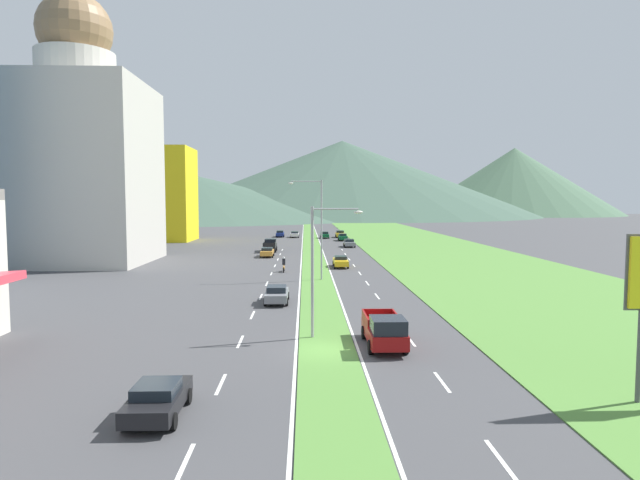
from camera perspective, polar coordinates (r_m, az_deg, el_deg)
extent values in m
plane|color=#424244|center=(30.39, 0.79, -11.80)|extent=(600.00, 600.00, 0.00)
cube|color=#518438|center=(89.58, -0.83, -1.12)|extent=(3.20, 240.00, 0.06)
cube|color=#518438|center=(92.19, 12.08, -1.06)|extent=(24.00, 240.00, 0.06)
cube|color=silver|center=(18.98, -14.26, -22.13)|extent=(0.16, 2.80, 0.01)
cube|color=silver|center=(25.71, -10.54, -14.88)|extent=(0.16, 2.80, 0.01)
cube|color=silver|center=(32.73, -8.50, -10.66)|extent=(0.16, 2.80, 0.01)
cube|color=silver|center=(39.88, -7.22, -7.94)|extent=(0.16, 2.80, 0.01)
cube|color=silver|center=(47.12, -6.34, -6.04)|extent=(0.16, 2.80, 0.01)
cube|color=silver|center=(54.40, -5.70, -4.66)|extent=(0.16, 2.80, 0.01)
cube|color=silver|center=(61.71, -5.21, -3.59)|extent=(0.16, 2.80, 0.01)
cube|color=silver|center=(69.04, -4.83, -2.76)|extent=(0.16, 2.80, 0.01)
cube|color=silver|center=(76.39, -4.52, -2.08)|extent=(0.16, 2.80, 0.01)
cube|color=silver|center=(83.74, -4.27, -1.52)|extent=(0.16, 2.80, 0.01)
cube|color=silver|center=(91.11, -4.05, -1.06)|extent=(0.16, 2.80, 0.01)
cube|color=silver|center=(19.64, 18.69, -21.29)|extent=(0.16, 2.80, 0.01)
cube|color=silver|center=(26.19, 12.88, -14.55)|extent=(0.16, 2.80, 0.01)
cube|color=silver|center=(33.11, 9.62, -10.50)|extent=(0.16, 2.80, 0.01)
cube|color=silver|center=(40.20, 7.55, -7.85)|extent=(0.16, 2.80, 0.01)
cube|color=silver|center=(47.39, 6.12, -5.98)|extent=(0.16, 2.80, 0.01)
cube|color=silver|center=(54.63, 5.07, -4.61)|extent=(0.16, 2.80, 0.01)
cube|color=silver|center=(61.92, 4.27, -3.56)|extent=(0.16, 2.80, 0.01)
cube|color=silver|center=(69.22, 3.64, -2.73)|extent=(0.16, 2.80, 0.01)
cube|color=silver|center=(76.55, 3.13, -2.06)|extent=(0.16, 2.80, 0.01)
cube|color=silver|center=(83.89, 2.71, -1.51)|extent=(0.16, 2.80, 0.01)
cube|color=silver|center=(91.25, 2.36, -1.04)|extent=(0.16, 2.80, 0.01)
cube|color=silver|center=(89.57, -1.95, -1.14)|extent=(0.16, 240.00, 0.01)
cube|color=silver|center=(89.62, 0.29, -1.13)|extent=(0.16, 240.00, 0.01)
cube|color=#B7B2A8|center=(78.98, -24.29, 6.48)|extent=(18.06, 18.06, 23.99)
cylinder|color=beige|center=(80.82, -24.60, 16.38)|extent=(10.09, 10.09, 3.85)
sphere|color=olive|center=(81.99, -24.71, 19.66)|extent=(9.61, 9.61, 9.61)
cube|color=yellow|center=(116.26, -16.46, 4.69)|extent=(12.37, 12.37, 19.32)
cone|color=#3D5647|center=(264.76, -14.07, 4.60)|extent=(184.43, 184.43, 21.28)
cone|color=#3D5647|center=(304.49, 2.38, 6.60)|extent=(213.79, 213.79, 41.96)
cone|color=#47664C|center=(339.23, 19.98, 5.90)|extent=(120.31, 120.31, 39.48)
cylinder|color=#99999E|center=(32.41, -0.82, -3.53)|extent=(0.18, 0.18, 8.04)
cylinder|color=#99999E|center=(32.29, 1.66, 3.33)|extent=(2.81, 0.34, 0.10)
ellipsoid|color=silver|center=(32.53, 4.11, 2.98)|extent=(0.56, 0.28, 0.20)
cylinder|color=#99999E|center=(56.02, 0.16, 1.03)|extent=(0.18, 0.18, 10.53)
cylinder|color=#99999E|center=(55.82, -1.48, 6.27)|extent=(3.20, 0.34, 0.10)
ellipsoid|color=silver|center=(55.71, -3.13, 6.06)|extent=(0.56, 0.28, 0.20)
cylinder|color=#4C4C51|center=(26.07, 30.90, -10.56)|extent=(0.20, 0.20, 4.01)
cube|color=#0C5128|center=(111.74, 2.44, 0.28)|extent=(1.75, 4.31, 0.73)
cube|color=black|center=(111.87, 2.43, 0.58)|extent=(1.50, 1.90, 0.42)
cylinder|color=black|center=(110.50, 2.92, 0.04)|extent=(0.22, 0.64, 0.64)
cylinder|color=black|center=(110.38, 2.05, 0.04)|extent=(0.22, 0.64, 0.64)
cylinder|color=black|center=(113.16, 2.81, 0.14)|extent=(0.22, 0.64, 0.64)
cylinder|color=black|center=(113.04, 1.96, 0.14)|extent=(0.22, 0.64, 0.64)
cube|color=slate|center=(44.27, -4.63, -5.87)|extent=(1.79, 4.53, 0.63)
cube|color=black|center=(43.99, -4.64, -5.21)|extent=(1.54, 1.99, 0.47)
cylinder|color=black|center=(45.75, -5.61, -5.95)|extent=(0.22, 0.64, 0.64)
cylinder|color=black|center=(45.67, -3.45, -5.96)|extent=(0.22, 0.64, 0.64)
cylinder|color=black|center=(43.00, -5.87, -6.61)|extent=(0.22, 0.64, 0.64)
cylinder|color=black|center=(42.91, -3.57, -6.62)|extent=(0.22, 0.64, 0.64)
cube|color=yellow|center=(67.35, 2.21, -2.37)|extent=(1.71, 4.68, 0.67)
cube|color=black|center=(67.48, 2.20, -1.89)|extent=(1.47, 2.06, 0.42)
cylinder|color=black|center=(66.02, 3.01, -2.80)|extent=(0.22, 0.64, 0.64)
cylinder|color=black|center=(65.90, 1.58, -2.80)|extent=(0.22, 0.64, 0.64)
cylinder|color=black|center=(68.89, 2.81, -2.50)|extent=(0.22, 0.64, 0.64)
cylinder|color=black|center=(68.78, 1.45, -2.51)|extent=(0.22, 0.64, 0.64)
cube|color=slate|center=(96.61, 3.14, -0.38)|extent=(1.84, 4.32, 0.63)
cube|color=black|center=(96.73, 3.13, -0.04)|extent=(1.58, 1.90, 0.47)
cylinder|color=black|center=(95.38, 3.74, -0.63)|extent=(0.22, 0.64, 0.64)
cylinder|color=black|center=(95.23, 2.68, -0.63)|extent=(0.22, 0.64, 0.64)
cylinder|color=black|center=(98.04, 3.59, -0.50)|extent=(0.22, 0.64, 0.64)
cylinder|color=black|center=(97.89, 2.56, -0.50)|extent=(0.22, 0.64, 0.64)
cube|color=navy|center=(123.38, -4.28, 0.63)|extent=(1.72, 4.79, 0.69)
cube|color=black|center=(123.15, -4.29, 0.90)|extent=(1.48, 2.11, 0.50)
cylinder|color=black|center=(124.92, -4.63, 0.52)|extent=(0.22, 0.64, 0.64)
cylinder|color=black|center=(124.84, -3.87, 0.52)|extent=(0.22, 0.64, 0.64)
cylinder|color=black|center=(121.96, -4.70, 0.43)|extent=(0.22, 0.64, 0.64)
cylinder|color=black|center=(121.88, -3.92, 0.43)|extent=(0.22, 0.64, 0.64)
cube|color=yellow|center=(121.60, 2.15, 0.59)|extent=(1.90, 4.70, 0.71)
cube|color=black|center=(121.75, 2.15, 0.90)|extent=(1.63, 2.07, 0.54)
cylinder|color=black|center=(120.24, 2.63, 0.38)|extent=(0.22, 0.64, 0.64)
cylinder|color=black|center=(120.11, 1.77, 0.38)|extent=(0.22, 0.64, 0.64)
cylinder|color=black|center=(123.14, 2.53, 0.47)|extent=(0.22, 0.64, 0.64)
cylinder|color=black|center=(123.02, 1.69, 0.47)|extent=(0.22, 0.64, 0.64)
cube|color=#C6842D|center=(80.20, -5.65, -1.33)|extent=(1.80, 4.69, 0.64)
cube|color=black|center=(79.96, -5.67, -0.97)|extent=(1.54, 2.06, 0.42)
cylinder|color=black|center=(81.73, -6.18, -1.46)|extent=(0.22, 0.64, 0.64)
cylinder|color=black|center=(81.62, -4.98, -1.46)|extent=(0.22, 0.64, 0.64)
cylinder|color=black|center=(78.85, -6.35, -1.67)|extent=(0.22, 0.64, 0.64)
cylinder|color=black|center=(78.73, -5.10, -1.67)|extent=(0.22, 0.64, 0.64)
cube|color=silver|center=(121.82, -2.71, 0.58)|extent=(1.85, 4.56, 0.64)
cube|color=black|center=(121.60, -2.71, 0.83)|extent=(1.59, 2.00, 0.41)
cylinder|color=black|center=(123.27, -3.11, 0.47)|extent=(0.22, 0.64, 0.64)
cylinder|color=black|center=(123.23, -2.29, 0.48)|extent=(0.22, 0.64, 0.64)
cylinder|color=black|center=(120.45, -3.15, 0.39)|extent=(0.22, 0.64, 0.64)
cylinder|color=black|center=(120.42, -2.30, 0.39)|extent=(0.22, 0.64, 0.64)
cube|color=black|center=(22.57, -16.90, -16.06)|extent=(1.84, 4.10, 0.63)
cube|color=black|center=(22.25, -17.04, -14.91)|extent=(1.58, 1.80, 0.43)
cylinder|color=black|center=(24.06, -18.17, -15.59)|extent=(0.22, 0.64, 0.64)
cylinder|color=black|center=(23.63, -13.89, -15.87)|extent=(0.22, 0.64, 0.64)
cylinder|color=black|center=(21.80, -20.16, -17.77)|extent=(0.22, 0.64, 0.64)
cylinder|color=black|center=(21.33, -15.41, -18.17)|extent=(0.22, 0.64, 0.64)
cube|color=#0C5128|center=(118.90, 0.49, 0.50)|extent=(1.84, 4.33, 0.65)
cube|color=black|center=(119.04, 0.49, 0.78)|extent=(1.58, 1.91, 0.49)
cylinder|color=black|center=(117.62, 0.95, 0.30)|extent=(0.22, 0.64, 0.64)
cylinder|color=black|center=(117.55, 0.09, 0.30)|extent=(0.22, 0.64, 0.64)
cylinder|color=black|center=(120.30, 0.89, 0.39)|extent=(0.22, 0.64, 0.64)
cylinder|color=black|center=(120.23, 0.05, 0.39)|extent=(0.22, 0.64, 0.64)
cube|color=black|center=(88.10, -5.36, -0.73)|extent=(2.00, 5.40, 0.80)
cube|color=black|center=(89.63, -5.29, -0.13)|extent=(1.84, 2.00, 0.80)
cube|color=black|center=(87.02, -6.02, -0.38)|extent=(0.10, 3.20, 0.44)
cube|color=black|center=(86.90, -4.79, -0.38)|extent=(0.10, 3.20, 0.44)
cube|color=black|center=(85.42, -5.47, -0.47)|extent=(1.84, 0.10, 0.44)
cylinder|color=black|center=(89.81, -5.90, -0.89)|extent=(0.26, 0.80, 0.80)
cylinder|color=black|center=(89.69, -4.68, -0.89)|extent=(0.26, 0.80, 0.80)
cylinder|color=black|center=(86.60, -6.06, -1.08)|extent=(0.26, 0.80, 0.80)
cylinder|color=black|center=(86.47, -4.79, -1.08)|extent=(0.26, 0.80, 0.80)
cube|color=maroon|center=(31.45, 6.81, -9.77)|extent=(2.00, 5.40, 0.80)
cube|color=black|center=(29.72, 7.28, -9.01)|extent=(1.84, 2.00, 0.80)
cube|color=maroon|center=(32.51, 8.19, -8.20)|extent=(0.10, 3.20, 0.44)
cube|color=maroon|center=(32.25, 4.86, -8.27)|extent=(0.10, 3.20, 0.44)
cube|color=maroon|center=(33.87, 6.16, -7.67)|extent=(1.84, 0.10, 0.44)
cylinder|color=black|center=(30.16, 9.10, -11.19)|extent=(0.26, 0.80, 0.80)
cylinder|color=black|center=(29.87, 5.41, -11.31)|extent=(0.26, 0.80, 0.80)
cylinder|color=black|center=(33.25, 8.05, -9.72)|extent=(0.26, 0.80, 0.80)
cylinder|color=black|center=(32.98, 4.71, -9.81)|extent=(0.26, 0.80, 0.80)
cylinder|color=black|center=(63.86, -3.85, -3.05)|extent=(0.10, 0.60, 0.60)
cylinder|color=black|center=(62.48, -3.90, -3.22)|extent=(0.12, 0.60, 0.60)
cube|color=#C6842D|center=(63.15, -3.88, -2.98)|extent=(0.20, 1.12, 0.25)
ellipsoid|color=#C6842D|center=(63.30, -3.87, -2.64)|extent=(0.24, 0.44, 0.24)
cube|color=black|center=(62.96, -3.89, -2.33)|extent=(0.36, 0.28, 0.70)
sphere|color=silver|center=(62.96, -3.89, -1.90)|extent=(0.26, 0.26, 0.26)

